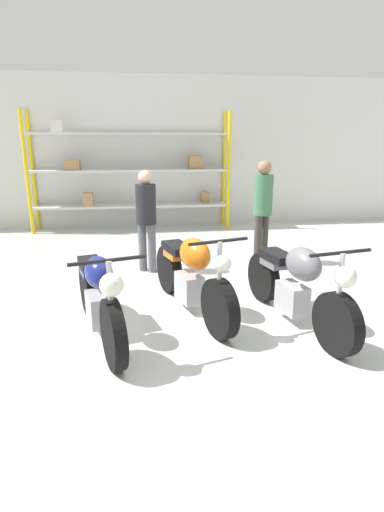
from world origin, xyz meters
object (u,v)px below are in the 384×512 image
shelving_rack (131,171)px  person_browsing (263,204)px  motorcycle_grey (297,284)px  person_near_rack (146,213)px  motorcycle_blue (99,296)px  motorcycle_orange (191,274)px

shelving_rack → person_browsing: (2.25, -3.21, -0.36)m
person_browsing → motorcycle_grey: bearing=137.4°
motorcycle_grey → person_near_rack: 2.81m
motorcycle_grey → motorcycle_blue: bearing=-99.8°
motorcycle_orange → shelving_rack: bearing=171.9°
shelving_rack → person_browsing: 3.94m
motorcycle_grey → shelving_rack: bearing=-172.5°
motorcycle_orange → person_near_rack: (-0.50, 1.72, 0.47)m
shelving_rack → motorcycle_grey: bearing=-71.2°
motorcycle_orange → person_browsing: bearing=126.0°
motorcycle_orange → motorcycle_grey: 1.26m
motorcycle_blue → person_browsing: (2.55, 2.51, 0.57)m
motorcycle_orange → person_near_rack: size_ratio=1.30×
person_browsing → person_near_rack: size_ratio=1.08×
motorcycle_grey → person_near_rack: bearing=-154.7°
motorcycle_grey → person_browsing: size_ratio=1.21×
motorcycle_blue → motorcycle_orange: bearing=101.8°
person_near_rack → motorcycle_orange: bearing=50.1°
motorcycle_grey → person_browsing: 2.53m
person_browsing → shelving_rack: bearing=0.1°
motorcycle_grey → person_browsing: (0.33, 2.45, 0.56)m
motorcycle_orange → person_near_rack: 1.85m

